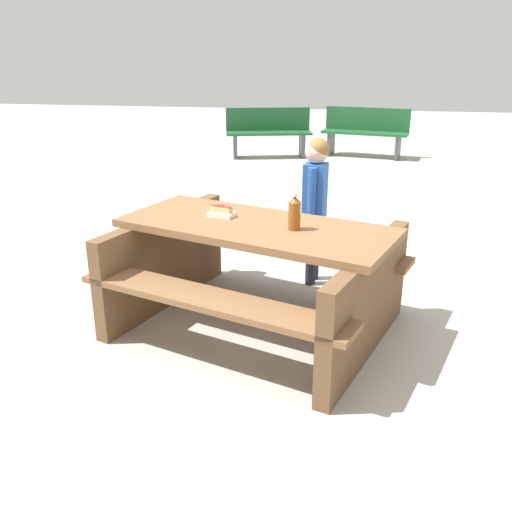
{
  "coord_description": "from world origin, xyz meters",
  "views": [
    {
      "loc": [
        -0.6,
        3.43,
        1.83
      ],
      "look_at": [
        0.0,
        0.0,
        0.52
      ],
      "focal_mm": 38.95,
      "sensor_mm": 36.0,
      "label": 1
    }
  ],
  "objects_px": {
    "picnic_table": "(256,267)",
    "park_bench_mid": "(365,131)",
    "hotdog_tray": "(221,212)",
    "park_bench_near": "(268,131)",
    "child_in_coat": "(315,193)",
    "soda_bottle": "(294,213)"
  },
  "relations": [
    {
      "from": "picnic_table",
      "to": "park_bench_mid",
      "type": "relative_size",
      "value": 1.39
    },
    {
      "from": "hotdog_tray",
      "to": "park_bench_mid",
      "type": "bearing_deg",
      "value": -98.96
    },
    {
      "from": "picnic_table",
      "to": "park_bench_near",
      "type": "bearing_deg",
      "value": -81.99
    },
    {
      "from": "park_bench_mid",
      "to": "park_bench_near",
      "type": "bearing_deg",
      "value": 10.9
    },
    {
      "from": "child_in_coat",
      "to": "park_bench_mid",
      "type": "bearing_deg",
      "value": -94.5
    },
    {
      "from": "park_bench_near",
      "to": "park_bench_mid",
      "type": "relative_size",
      "value": 1.0
    },
    {
      "from": "hotdog_tray",
      "to": "park_bench_near",
      "type": "distance_m",
      "value": 6.39
    },
    {
      "from": "park_bench_near",
      "to": "child_in_coat",
      "type": "bearing_deg",
      "value": 102.42
    },
    {
      "from": "park_bench_mid",
      "to": "picnic_table",
      "type": "bearing_deg",
      "value": 83.39
    },
    {
      "from": "picnic_table",
      "to": "child_in_coat",
      "type": "bearing_deg",
      "value": -110.27
    },
    {
      "from": "soda_bottle",
      "to": "child_in_coat",
      "type": "distance_m",
      "value": 0.96
    },
    {
      "from": "child_in_coat",
      "to": "park_bench_mid",
      "type": "height_order",
      "value": "child_in_coat"
    },
    {
      "from": "soda_bottle",
      "to": "hotdog_tray",
      "type": "height_order",
      "value": "soda_bottle"
    },
    {
      "from": "hotdog_tray",
      "to": "park_bench_near",
      "type": "relative_size",
      "value": 0.13
    },
    {
      "from": "child_in_coat",
      "to": "park_bench_near",
      "type": "height_order",
      "value": "child_in_coat"
    },
    {
      "from": "picnic_table",
      "to": "park_bench_mid",
      "type": "bearing_deg",
      "value": -96.61
    },
    {
      "from": "picnic_table",
      "to": "hotdog_tray",
      "type": "bearing_deg",
      "value": -25.83
    },
    {
      "from": "soda_bottle",
      "to": "hotdog_tray",
      "type": "xyz_separation_m",
      "value": [
        0.52,
        -0.2,
        -0.08
      ]
    },
    {
      "from": "soda_bottle",
      "to": "park_bench_mid",
      "type": "bearing_deg",
      "value": -94.4
    },
    {
      "from": "park_bench_mid",
      "to": "soda_bottle",
      "type": "bearing_deg",
      "value": 85.6
    },
    {
      "from": "park_bench_near",
      "to": "park_bench_mid",
      "type": "height_order",
      "value": "same"
    },
    {
      "from": "park_bench_near",
      "to": "park_bench_mid",
      "type": "xyz_separation_m",
      "value": [
        -1.7,
        -0.33,
        0.0
      ]
    }
  ]
}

